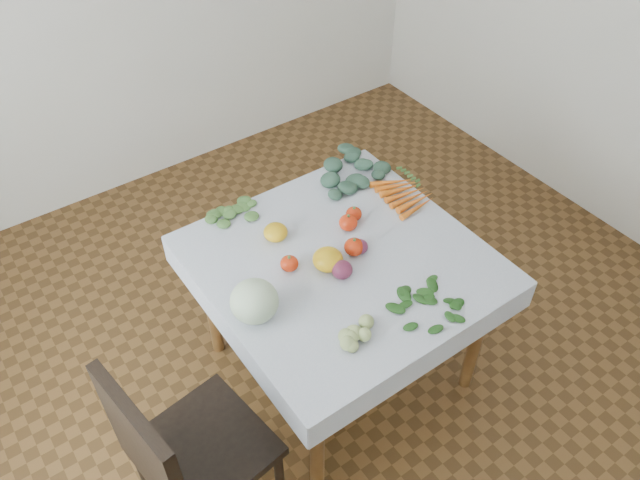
% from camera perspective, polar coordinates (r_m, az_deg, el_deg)
% --- Properties ---
extents(ground, '(4.00, 4.00, 0.00)m').
position_cam_1_polar(ground, '(3.19, 1.71, -11.30)').
color(ground, brown).
extents(table, '(1.00, 1.00, 0.75)m').
position_cam_1_polar(table, '(2.68, 2.00, -3.25)').
color(table, brown).
rests_on(table, ground).
extents(tablecloth, '(1.12, 1.12, 0.01)m').
position_cam_1_polar(tablecloth, '(2.61, 2.05, -1.76)').
color(tablecloth, white).
rests_on(tablecloth, table).
extents(chair, '(0.50, 0.50, 0.98)m').
position_cam_1_polar(chair, '(2.36, -12.67, -18.41)').
color(chair, black).
rests_on(chair, ground).
extents(cabbage, '(0.19, 0.19, 0.17)m').
position_cam_1_polar(cabbage, '(2.35, -6.02, -5.59)').
color(cabbage, silver).
rests_on(cabbage, tablecloth).
extents(tomato_a, '(0.09, 0.09, 0.07)m').
position_cam_1_polar(tomato_a, '(2.54, -2.82, -2.16)').
color(tomato_a, red).
rests_on(tomato_a, tablecloth).
extents(tomato_b, '(0.11, 0.11, 0.07)m').
position_cam_1_polar(tomato_b, '(2.72, 2.60, 1.60)').
color(tomato_b, red).
rests_on(tomato_b, tablecloth).
extents(tomato_c, '(0.10, 0.10, 0.07)m').
position_cam_1_polar(tomato_c, '(2.61, 3.14, -0.64)').
color(tomato_c, red).
rests_on(tomato_c, tablecloth).
extents(tomato_d, '(0.09, 0.09, 0.06)m').
position_cam_1_polar(tomato_d, '(2.77, 3.11, 2.40)').
color(tomato_d, red).
rests_on(tomato_d, tablecloth).
extents(heirloom_back, '(0.11, 0.11, 0.07)m').
position_cam_1_polar(heirloom_back, '(2.68, -4.08, 0.71)').
color(heirloom_back, yellow).
rests_on(heirloom_back, tablecloth).
extents(heirloom_front, '(0.15, 0.15, 0.09)m').
position_cam_1_polar(heirloom_front, '(2.54, 0.72, -1.78)').
color(heirloom_front, yellow).
rests_on(heirloom_front, tablecloth).
extents(onion_a, '(0.09, 0.09, 0.06)m').
position_cam_1_polar(onion_a, '(2.62, 3.63, -0.61)').
color(onion_a, '#521730').
rests_on(onion_a, tablecloth).
extents(onion_b, '(0.09, 0.09, 0.07)m').
position_cam_1_polar(onion_b, '(2.51, 2.02, -2.73)').
color(onion_b, '#521730').
rests_on(onion_b, tablecloth).
extents(tomatillo_cluster, '(0.15, 0.12, 0.05)m').
position_cam_1_polar(tomatillo_cluster, '(2.32, 3.40, -8.64)').
color(tomatillo_cluster, '#AAC571').
rests_on(tomatillo_cluster, tablecloth).
extents(carrot_bunch, '(0.22, 0.30, 0.03)m').
position_cam_1_polar(carrot_bunch, '(2.92, 7.79, 4.18)').
color(carrot_bunch, orange).
rests_on(carrot_bunch, tablecloth).
extents(kale_bunch, '(0.38, 0.29, 0.05)m').
position_cam_1_polar(kale_bunch, '(3.05, 2.55, 6.67)').
color(kale_bunch, '#375A49').
rests_on(kale_bunch, tablecloth).
extents(basil_bunch, '(0.30, 0.23, 0.01)m').
position_cam_1_polar(basil_bunch, '(2.46, 9.84, -6.00)').
color(basil_bunch, '#1D5219').
rests_on(basil_bunch, tablecloth).
extents(dill_bunch, '(0.22, 0.21, 0.03)m').
position_cam_1_polar(dill_bunch, '(2.81, -7.50, 2.26)').
color(dill_bunch, '#5B873E').
rests_on(dill_bunch, tablecloth).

